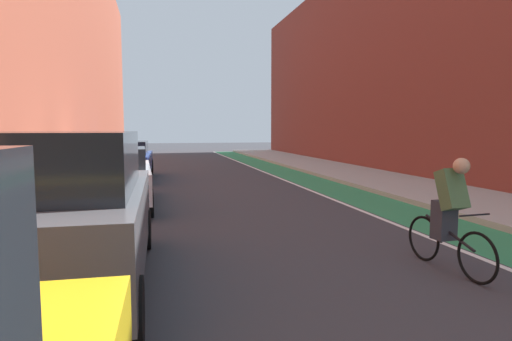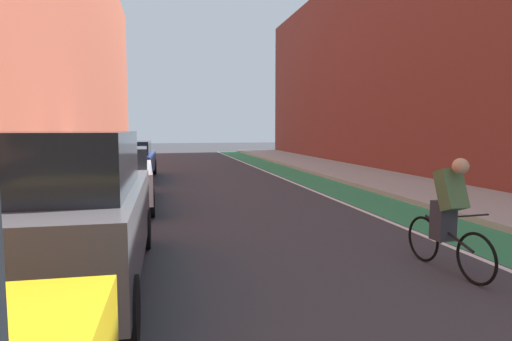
{
  "view_description": "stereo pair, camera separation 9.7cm",
  "coord_description": "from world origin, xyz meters",
  "px_view_note": "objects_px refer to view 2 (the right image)",
  "views": [
    {
      "loc": [
        -2.23,
        3.96,
        2.02
      ],
      "look_at": [
        -0.38,
        11.85,
        1.23
      ],
      "focal_mm": 30.17,
      "sensor_mm": 36.0,
      "label": 1
    },
    {
      "loc": [
        -2.14,
        3.94,
        2.02
      ],
      "look_at": [
        -0.38,
        11.85,
        1.23
      ],
      "focal_mm": 30.17,
      "sensor_mm": 36.0,
      "label": 2
    }
  ],
  "objects_px": {
    "parked_sedan_blue": "(129,160)",
    "cyclist_mid": "(448,215)",
    "parked_suv_gray": "(62,210)",
    "parked_sedan_white": "(114,176)"
  },
  "relations": [
    {
      "from": "parked_sedan_white",
      "to": "cyclist_mid",
      "type": "height_order",
      "value": "cyclist_mid"
    },
    {
      "from": "parked_sedan_blue",
      "to": "cyclist_mid",
      "type": "height_order",
      "value": "cyclist_mid"
    },
    {
      "from": "parked_suv_gray",
      "to": "cyclist_mid",
      "type": "distance_m",
      "value": 5.14
    },
    {
      "from": "parked_sedan_white",
      "to": "cyclist_mid",
      "type": "distance_m",
      "value": 8.19
    },
    {
      "from": "parked_sedan_blue",
      "to": "cyclist_mid",
      "type": "bearing_deg",
      "value": -67.36
    },
    {
      "from": "parked_suv_gray",
      "to": "cyclist_mid",
      "type": "height_order",
      "value": "parked_suv_gray"
    },
    {
      "from": "parked_suv_gray",
      "to": "parked_sedan_white",
      "type": "height_order",
      "value": "parked_suv_gray"
    },
    {
      "from": "parked_suv_gray",
      "to": "parked_sedan_blue",
      "type": "xyz_separation_m",
      "value": [
        -0.0,
        11.86,
        -0.23
      ]
    },
    {
      "from": "cyclist_mid",
      "to": "parked_suv_gray",
      "type": "bearing_deg",
      "value": 175.3
    },
    {
      "from": "parked_suv_gray",
      "to": "cyclist_mid",
      "type": "xyz_separation_m",
      "value": [
        5.12,
        -0.42,
        -0.21
      ]
    }
  ]
}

